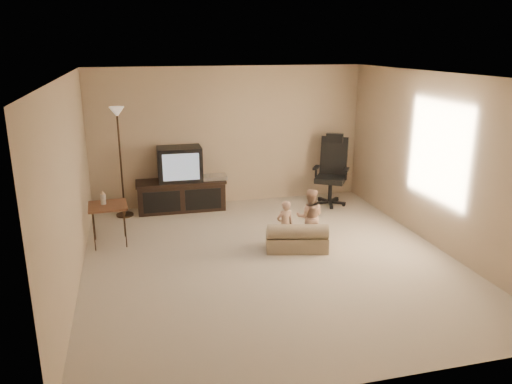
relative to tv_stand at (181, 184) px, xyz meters
The scene contains 9 objects.
floor 2.70m from the tv_stand, 69.37° to the right, with size 5.50×5.50×0.00m, color #C3B59B.
room_shell 2.86m from the tv_stand, 69.37° to the right, with size 5.50×5.50×5.50m.
tv_stand is the anchor object (origin of this frame).
office_chair 2.75m from the tv_stand, ahead, with size 0.82×0.83×1.30m.
side_table 1.82m from the tv_stand, 132.14° to the right, with size 0.57×0.57×0.82m.
floor_lamp 1.35m from the tv_stand, behind, with size 0.29×0.29×1.88m.
child_sofa 2.69m from the tv_stand, 58.23° to the right, with size 0.97×0.69×0.43m.
toddler_left 2.52m from the tv_stand, 60.17° to the right, with size 0.27×0.20×0.73m, color tan.
toddler_right 2.68m from the tv_stand, 51.60° to the right, with size 0.41×0.23×0.85m, color tan.
Camera 1 is at (-1.76, -6.13, 2.88)m, focal length 35.00 mm.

